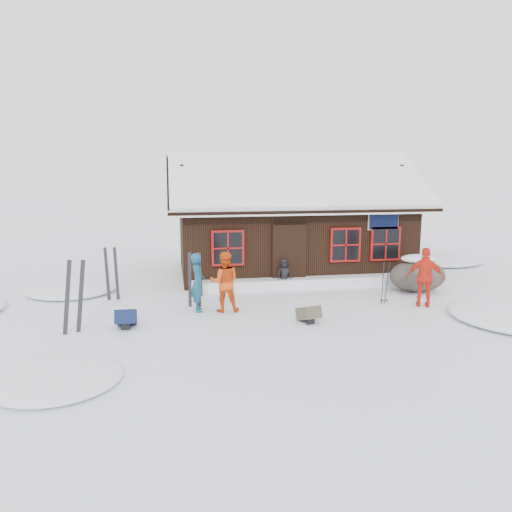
# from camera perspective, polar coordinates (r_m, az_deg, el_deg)

# --- Properties ---
(ground) EXTENTS (120.00, 120.00, 0.00)m
(ground) POSITION_cam_1_polar(r_m,az_deg,el_deg) (13.94, 2.48, -6.03)
(ground) COLOR white
(ground) RESTS_ON ground
(mountain_hut) EXTENTS (8.90, 6.09, 4.42)m
(mountain_hut) POSITION_cam_1_polar(r_m,az_deg,el_deg) (18.72, 3.81, 3.05)
(mountain_hut) COLOR black
(mountain_hut) RESTS_ON ground
(snow_drift) EXTENTS (7.60, 0.60, 0.35)m
(snow_drift) POSITION_cam_1_polar(r_m,az_deg,el_deg) (16.36, 5.97, -3.00)
(snow_drift) COLOR white
(snow_drift) RESTS_ON ground
(snow_mounds) EXTENTS (20.60, 13.20, 0.48)m
(snow_mounds) POSITION_cam_1_polar(r_m,az_deg,el_deg) (16.08, 6.86, -3.89)
(snow_mounds) COLOR white
(snow_mounds) RESTS_ON ground
(skier_teal) EXTENTS (0.41, 0.60, 1.60)m
(skier_teal) POSITION_cam_1_polar(r_m,az_deg,el_deg) (13.61, -6.64, -3.00)
(skier_teal) COLOR navy
(skier_teal) RESTS_ON ground
(skier_orange_left) EXTENTS (0.85, 0.69, 1.65)m
(skier_orange_left) POSITION_cam_1_polar(r_m,az_deg,el_deg) (13.51, -3.64, -2.96)
(skier_orange_left) COLOR #D5430F
(skier_orange_left) RESTS_ON ground
(skier_orange_right) EXTENTS (1.07, 0.78, 1.69)m
(skier_orange_right) POSITION_cam_1_polar(r_m,az_deg,el_deg) (14.70, 18.78, -2.33)
(skier_orange_right) COLOR red
(skier_orange_right) RESTS_ON ground
(skier_crouched) EXTENTS (0.53, 0.41, 0.98)m
(skier_crouched) POSITION_cam_1_polar(r_m,az_deg,el_deg) (16.05, 3.24, -2.07)
(skier_crouched) COLOR black
(skier_crouched) RESTS_ON ground
(boulder) EXTENTS (1.79, 1.34, 1.05)m
(boulder) POSITION_cam_1_polar(r_m,az_deg,el_deg) (16.53, 17.98, -2.05)
(boulder) COLOR #4F483F
(boulder) RESTS_ON ground
(ski_pair_left) EXTENTS (0.61, 0.20, 1.81)m
(ski_pair_left) POSITION_cam_1_polar(r_m,az_deg,el_deg) (12.49, -20.09, -4.50)
(ski_pair_left) COLOR black
(ski_pair_left) RESTS_ON ground
(ski_pair_mid) EXTENTS (0.40, 0.07, 1.63)m
(ski_pair_mid) POSITION_cam_1_polar(r_m,az_deg,el_deg) (15.28, -16.16, -2.04)
(ski_pair_mid) COLOR black
(ski_pair_mid) RESTS_ON ground
(ski_pair_right) EXTENTS (0.37, 0.10, 1.60)m
(ski_pair_right) POSITION_cam_1_polar(r_m,az_deg,el_deg) (14.04, -7.04, -2.82)
(ski_pair_right) COLOR black
(ski_pair_right) RESTS_ON ground
(ski_poles) EXTENTS (0.22, 0.11, 1.24)m
(ski_poles) POSITION_cam_1_polar(r_m,az_deg,el_deg) (14.82, 14.52, -3.04)
(ski_poles) COLOR black
(ski_poles) RESTS_ON ground
(backpack_blue) EXTENTS (0.49, 0.65, 0.35)m
(backpack_blue) POSITION_cam_1_polar(r_m,az_deg,el_deg) (12.72, -14.63, -7.14)
(backpack_blue) COLOR #0F1A43
(backpack_blue) RESTS_ON ground
(backpack_olive) EXTENTS (0.57, 0.68, 0.32)m
(backpack_olive) POSITION_cam_1_polar(r_m,az_deg,el_deg) (12.79, 6.04, -6.84)
(backpack_olive) COLOR #474533
(backpack_olive) RESTS_ON ground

